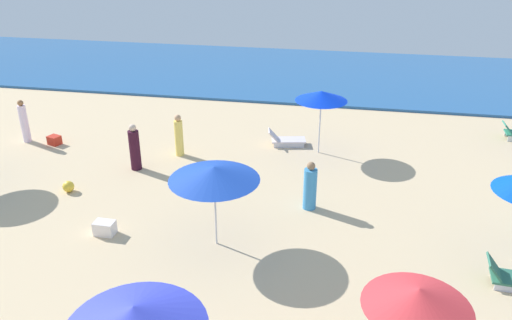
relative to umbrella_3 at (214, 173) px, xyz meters
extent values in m
cube|color=#255B99|center=(1.30, 17.29, -2.05)|extent=(60.00, 11.07, 0.12)
cube|color=#2D7C62|center=(9.44, 9.27, -1.65)|extent=(0.39, 0.62, 0.42)
cylinder|color=silver|center=(0.00, 0.00, -1.14)|extent=(0.05, 0.05, 1.93)
cone|color=#1A43B5|center=(0.00, 0.00, 0.00)|extent=(2.34, 2.34, 0.36)
cylinder|color=silver|center=(2.22, 6.53, -1.09)|extent=(0.05, 0.05, 2.04)
cone|color=#0730DC|center=(2.22, 6.53, 0.11)|extent=(1.88, 1.88, 0.35)
cube|color=silver|center=(1.08, 6.77, -2.01)|extent=(1.14, 0.27, 0.18)
cube|color=silver|center=(0.98, 7.26, -2.01)|extent=(1.14, 0.27, 0.18)
cube|color=silver|center=(1.03, 7.02, -1.89)|extent=(1.38, 0.84, 0.06)
cube|color=silver|center=(0.45, 6.90, -1.69)|extent=(0.49, 0.63, 0.44)
cone|color=blue|center=(0.27, -5.64, 0.34)|extent=(2.24, 2.24, 0.42)
cone|color=#E0363B|center=(4.58, -4.17, 0.18)|extent=(1.84, 1.84, 0.37)
cube|color=#306C54|center=(6.91, -0.38, -1.67)|extent=(0.43, 0.63, 0.47)
cylinder|color=white|center=(-9.11, 5.48, -1.36)|extent=(0.42, 0.42, 1.48)
sphere|color=#9D693F|center=(-9.11, 5.48, -0.52)|extent=(0.23, 0.23, 0.23)
cylinder|color=#3C8CCB|center=(2.27, 2.36, -1.46)|extent=(0.44, 0.44, 1.29)
sphere|color=#8F6D4E|center=(2.27, 2.36, -0.70)|extent=(0.25, 0.25, 0.25)
cylinder|color=#F9DA64|center=(-2.80, 5.35, -1.43)|extent=(0.31, 0.31, 1.35)
sphere|color=tan|center=(-2.80, 5.35, -0.65)|extent=(0.24, 0.24, 0.24)
cylinder|color=#361224|center=(-3.92, 3.94, -1.39)|extent=(0.43, 0.43, 1.42)
sphere|color=beige|center=(-3.92, 3.94, -0.57)|extent=(0.25, 0.25, 0.25)
cube|color=white|center=(-3.15, -0.13, -1.91)|extent=(0.57, 0.39, 0.39)
sphere|color=yellow|center=(-5.39, 1.95, -1.92)|extent=(0.37, 0.37, 0.37)
cube|color=red|center=(-7.90, 5.40, -1.93)|extent=(0.54, 0.50, 0.35)
camera|label=1|loc=(3.22, -11.28, 5.80)|focal=36.29mm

